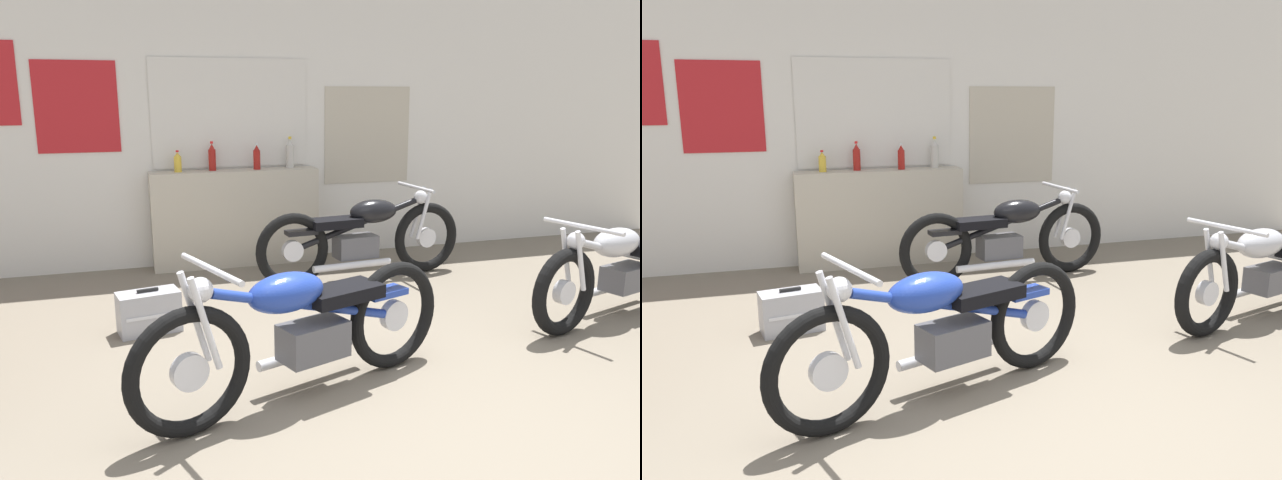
# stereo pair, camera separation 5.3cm
# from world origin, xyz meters

# --- Properties ---
(ground_plane) EXTENTS (24.00, 24.00, 0.00)m
(ground_plane) POSITION_xyz_m (0.00, 0.00, 0.00)
(ground_plane) COLOR #706656
(wall_back) EXTENTS (10.00, 0.07, 2.80)m
(wall_back) POSITION_xyz_m (-0.01, 3.76, 1.40)
(wall_back) COLOR silver
(wall_back) RESTS_ON ground_plane
(sill_counter) EXTENTS (1.67, 0.28, 0.97)m
(sill_counter) POSITION_xyz_m (-0.31, 3.58, 0.49)
(sill_counter) COLOR #B7AD99
(sill_counter) RESTS_ON ground_plane
(bottle_leftmost) EXTENTS (0.07, 0.07, 0.21)m
(bottle_leftmost) POSITION_xyz_m (-0.86, 3.59, 1.06)
(bottle_leftmost) COLOR gold
(bottle_leftmost) RESTS_ON sill_counter
(bottle_left_center) EXTENTS (0.07, 0.07, 0.29)m
(bottle_left_center) POSITION_xyz_m (-0.53, 3.61, 1.10)
(bottle_left_center) COLOR maroon
(bottle_left_center) RESTS_ON sill_counter
(bottle_center) EXTENTS (0.07, 0.07, 0.27)m
(bottle_center) POSITION_xyz_m (-0.09, 3.57, 1.09)
(bottle_center) COLOR maroon
(bottle_center) RESTS_ON sill_counter
(bottle_right_center) EXTENTS (0.08, 0.08, 0.32)m
(bottle_right_center) POSITION_xyz_m (0.27, 3.62, 1.11)
(bottle_right_center) COLOR #B7B2A8
(bottle_right_center) RESTS_ON sill_counter
(motorcycle_silver) EXTENTS (2.01, 0.79, 0.81)m
(motorcycle_silver) POSITION_xyz_m (2.29, 1.15, 0.40)
(motorcycle_silver) COLOR black
(motorcycle_silver) RESTS_ON ground_plane
(motorcycle_blue) EXTENTS (2.01, 0.87, 0.88)m
(motorcycle_blue) POSITION_xyz_m (-0.45, 0.60, 0.42)
(motorcycle_blue) COLOR black
(motorcycle_blue) RESTS_ON ground_plane
(motorcycle_black) EXTENTS (2.08, 0.64, 0.86)m
(motorcycle_black) POSITION_xyz_m (0.72, 2.69, 0.42)
(motorcycle_black) COLOR black
(motorcycle_black) RESTS_ON ground_plane
(hard_case_silver) EXTENTS (0.47, 0.30, 0.33)m
(hard_case_silver) POSITION_xyz_m (-1.26, 1.91, 0.15)
(hard_case_silver) COLOR #9E9EA3
(hard_case_silver) RESTS_ON ground_plane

